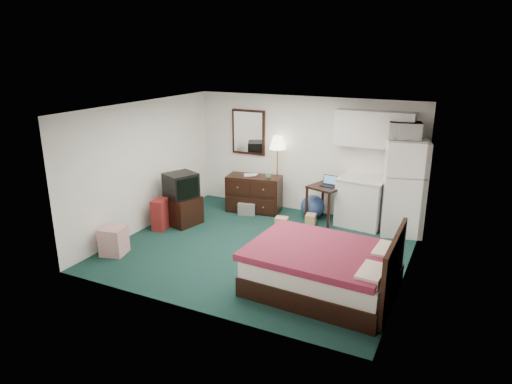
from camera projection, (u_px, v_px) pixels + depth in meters
The scene contains 25 objects.
floor at pixel (260, 248), 8.22m from camera, with size 5.00×4.50×0.01m, color black.
ceiling at pixel (261, 108), 7.47m from camera, with size 5.00×4.50×0.01m, color white.
walls at pixel (260, 181), 7.85m from camera, with size 5.01×4.51×2.50m.
mirror at pixel (249, 132), 10.19m from camera, with size 0.80×0.06×1.00m, color white, non-canonical shape.
upper_cabinets at pixel (374, 129), 8.81m from camera, with size 1.50×0.35×0.70m, color silver, non-canonical shape.
headboard at pixel (393, 270), 6.22m from camera, with size 0.06×1.56×1.00m, color black, non-canonical shape.
dresser at pixel (254, 194), 10.00m from camera, with size 1.17×0.53×0.79m, color black, non-canonical shape.
floor_lamp at pixel (277, 173), 9.97m from camera, with size 0.36×0.36×1.65m, color #BC884A, non-canonical shape.
desk at pixel (326, 204), 9.35m from camera, with size 0.61×0.61×0.78m, color black, non-canonical shape.
exercise_ball at pixel (312, 207), 9.61m from camera, with size 0.50×0.50×0.50m, color navy.
kitchen_counter at pixel (361, 202), 9.16m from camera, with size 0.88×0.67×0.96m, color silver, non-canonical shape.
fridge at pixel (404, 187), 8.67m from camera, with size 0.75×0.75×1.83m, color white, non-canonical shape.
bed at pixel (322, 270), 6.71m from camera, with size 2.04×1.59×0.65m, color maroon, non-canonical shape.
tv_stand at pixel (183, 211), 9.28m from camera, with size 0.57×0.62×0.57m, color black, non-canonical shape.
suitcase at pixel (160, 214), 9.02m from camera, with size 0.23×0.38×0.61m, color #62170D, non-canonical shape.
retail_box at pixel (114, 241), 7.92m from camera, with size 0.39×0.39×0.49m, color silver, non-canonical shape.
file_bin at pixel (247, 208), 9.88m from camera, with size 0.37×0.28×0.26m, color slate, non-canonical shape.
cardboard_box_a at pixel (282, 222), 9.14m from camera, with size 0.25×0.21×0.21m, color tan, non-canonical shape.
cardboard_box_b at pixel (311, 220), 9.26m from camera, with size 0.20×0.23×0.23m, color tan, non-canonical shape.
laptop at pixel (328, 181), 9.20m from camera, with size 0.29×0.24×0.20m, color black, non-canonical shape.
crt_tv at pixel (181, 185), 9.13m from camera, with size 0.54×0.58×0.50m, color black, non-canonical shape.
microwave at pixel (405, 129), 8.39m from camera, with size 0.57×0.32×0.39m, color white.
book_a at pixel (244, 171), 9.90m from camera, with size 0.16×0.02×0.22m, color tan.
book_b at pixel (251, 171), 9.93m from camera, with size 0.15×0.02×0.20m, color tan.
mug at pixel (268, 176), 9.67m from camera, with size 0.12×0.09×0.12m, color #548443.
Camera 1 is at (3.22, -6.81, 3.44)m, focal length 32.00 mm.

